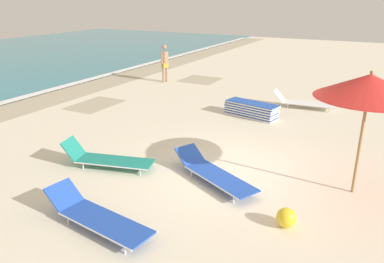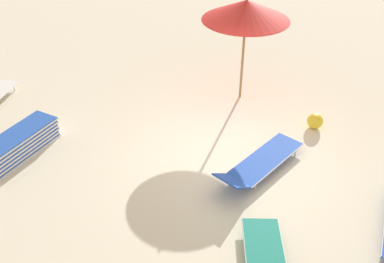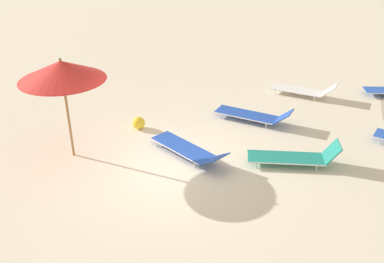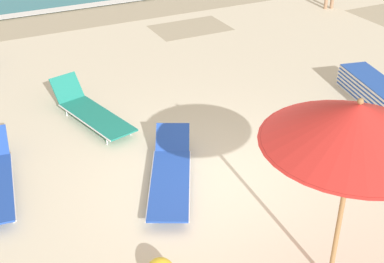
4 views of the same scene
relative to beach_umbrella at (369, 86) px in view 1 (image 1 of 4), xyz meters
The scene contains 9 objects.
ground_plane 3.41m from the beach_umbrella, 95.92° to the left, with size 60.00×60.00×0.16m.
beach_umbrella is the anchor object (origin of this frame).
lounger_stack 5.80m from the beach_umbrella, 42.16° to the left, with size 1.00×1.97×0.49m.
sun_lounger_beside_umbrella 5.94m from the beach_umbrella, 104.85° to the left, with size 1.13×2.26×0.63m.
sun_lounger_near_water_left 5.62m from the beach_umbrella, 131.55° to the left, with size 0.91×2.33×0.54m.
sun_lounger_near_water_right 3.60m from the beach_umbrella, 108.19° to the left, with size 1.58×2.34×0.48m.
sun_lounger_mid_beach_pair_b 6.69m from the beach_umbrella, 21.25° to the left, with size 0.80×2.28×0.59m.
beachgoer_strolling_adult 11.79m from the beach_umbrella, 51.14° to the left, with size 0.44×0.27×1.76m.
beach_ball 2.98m from the beach_umbrella, 154.12° to the left, with size 0.36×0.36×0.36m.
Camera 1 is at (-7.50, -2.70, 3.89)m, focal length 35.00 mm.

